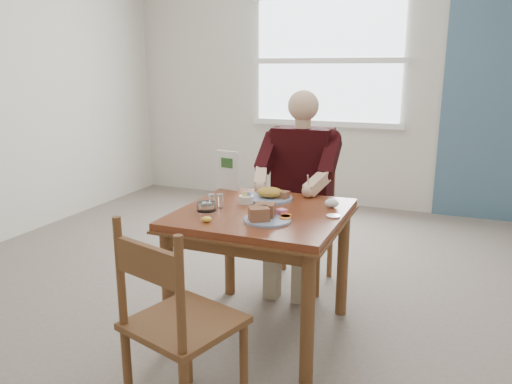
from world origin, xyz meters
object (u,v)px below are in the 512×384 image
at_px(near_plate, 265,215).
at_px(far_plate, 271,195).
at_px(chair_near, 176,324).
at_px(diner, 300,175).
at_px(chair_far, 302,218).
at_px(table, 262,229).

relative_size(near_plate, far_plate, 1.04).
relative_size(chair_near, diner, 0.69).
distance_m(chair_near, far_plate, 1.15).
bearing_deg(chair_near, chair_far, 88.42).
height_order(table, chair_near, chair_near).
height_order(chair_near, far_plate, chair_near).
relative_size(chair_near, near_plate, 2.87).
height_order(diner, near_plate, diner).
distance_m(diner, near_plate, 0.89).
bearing_deg(chair_far, table, -90.00).
height_order(diner, far_plate, diner).
bearing_deg(chair_far, chair_near, -91.58).
bearing_deg(near_plate, chair_near, -100.84).
distance_m(table, chair_far, 0.81).
bearing_deg(table, chair_far, 90.00).
bearing_deg(chair_near, table, 86.98).
xyz_separation_m(chair_far, near_plate, (0.09, -0.97, 0.30)).
xyz_separation_m(table, far_plate, (-0.04, 0.24, 0.14)).
bearing_deg(table, near_plate, -63.42).
distance_m(chair_far, chair_near, 1.67).
relative_size(chair_far, chair_near, 1.00).
height_order(near_plate, far_plate, near_plate).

